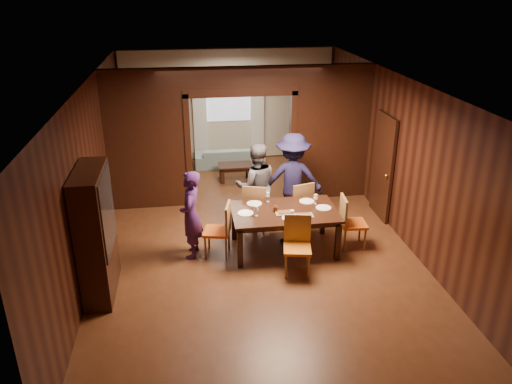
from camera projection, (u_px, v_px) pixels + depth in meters
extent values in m
plane|color=#502E16|center=(252.00, 235.00, 9.47)|extent=(9.00, 9.00, 0.00)
cube|color=silver|center=(251.00, 81.00, 8.34)|extent=(5.50, 9.00, 0.02)
cube|color=black|center=(228.00, 105.00, 13.00)|extent=(5.50, 0.02, 2.90)
cube|color=black|center=(92.00, 171.00, 8.54)|extent=(0.02, 9.00, 2.90)
cube|color=black|center=(398.00, 156.00, 9.26)|extent=(0.02, 9.00, 2.90)
cube|color=black|center=(148.00, 153.00, 10.21)|extent=(1.65, 0.15, 2.40)
cube|color=black|center=(330.00, 145.00, 10.71)|extent=(1.65, 0.15, 2.40)
cube|color=black|center=(240.00, 79.00, 9.89)|extent=(5.50, 0.15, 0.50)
cube|color=beige|center=(228.00, 105.00, 12.97)|extent=(5.40, 0.04, 2.85)
imported|color=#401E59|center=(191.00, 215.00, 8.48)|extent=(0.46, 0.62, 1.56)
imported|color=#515057|center=(256.00, 186.00, 9.50)|extent=(0.83, 0.65, 1.69)
imported|color=#181638|center=(293.00, 179.00, 9.67)|extent=(1.27, 0.86, 1.81)
imported|color=#85ACAE|center=(229.00, 157.00, 12.87)|extent=(1.76, 0.71, 0.51)
imported|color=black|center=(290.00, 206.00, 8.75)|extent=(0.34, 0.34, 0.08)
cube|color=black|center=(284.00, 230.00, 8.83)|extent=(1.84, 1.14, 0.76)
cube|color=black|center=(235.00, 172.00, 11.98)|extent=(0.80, 0.50, 0.40)
cube|color=black|center=(96.00, 234.00, 7.38)|extent=(0.40, 1.20, 2.00)
cube|color=black|center=(383.00, 167.00, 9.87)|extent=(0.06, 0.90, 2.10)
cube|color=silver|center=(228.00, 96.00, 12.85)|extent=(1.20, 0.03, 1.30)
cube|color=white|center=(200.00, 115.00, 12.89)|extent=(0.35, 0.06, 2.40)
cube|color=white|center=(257.00, 113.00, 13.09)|extent=(0.35, 0.06, 2.40)
cylinder|color=white|center=(246.00, 213.00, 8.57)|extent=(0.27, 0.27, 0.01)
cylinder|color=white|center=(254.00, 204.00, 8.94)|extent=(0.27, 0.27, 0.01)
cylinder|color=white|center=(307.00, 201.00, 9.03)|extent=(0.27, 0.27, 0.01)
cylinder|color=white|center=(323.00, 208.00, 8.78)|extent=(0.27, 0.27, 0.01)
cylinder|color=white|center=(290.00, 218.00, 8.40)|extent=(0.27, 0.27, 0.01)
cube|color=gray|center=(284.00, 212.00, 8.57)|extent=(0.30, 0.20, 0.04)
cube|color=slate|center=(304.00, 215.00, 8.48)|extent=(0.30, 0.20, 0.04)
cylinder|color=silver|center=(292.00, 214.00, 8.39)|extent=(0.07, 0.07, 0.14)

